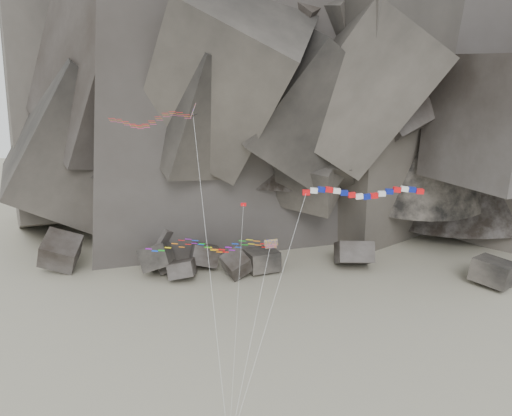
# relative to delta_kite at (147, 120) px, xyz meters

# --- Properties ---
(ground) EXTENTS (260.00, 260.00, 0.00)m
(ground) POSITION_rel_delta_kite_xyz_m (12.78, -4.87, -31.09)
(ground) COLOR gray
(ground) RESTS_ON ground
(headland) EXTENTS (110.00, 70.00, 84.00)m
(headland) POSITION_rel_delta_kite_xyz_m (12.78, 65.13, 10.91)
(headland) COLOR #534C44
(headland) RESTS_ON ground
(boulder_field) EXTENTS (84.93, 15.57, 9.66)m
(boulder_field) POSITION_rel_delta_kite_xyz_m (5.50, 27.93, -28.92)
(boulder_field) COLOR #47423F
(boulder_field) RESTS_ON ground
(delta_kite) EXTENTS (16.12, 18.22, 31.57)m
(delta_kite) POSITION_rel_delta_kite_xyz_m (0.00, 0.00, 0.00)
(delta_kite) COLOR red
(delta_kite) RESTS_ON ground
(banner_kite) EXTENTS (19.72, 15.23, 22.87)m
(banner_kite) POSITION_rel_delta_kite_xyz_m (24.30, -2.57, -7.36)
(banner_kite) COLOR red
(banner_kite) RESTS_ON ground
(parafoil_kite) EXTENTS (15.65, 12.76, 17.51)m
(parafoil_kite) POSITION_rel_delta_kite_xyz_m (6.92, -4.55, -13.23)
(parafoil_kite) COLOR #E9B70C
(parafoil_kite) RESTS_ON ground
(pennant_kite) EXTENTS (0.61, 13.24, 21.04)m
(pennant_kite) POSITION_rel_delta_kite_xyz_m (11.32, -6.34, -12.93)
(pennant_kite) COLOR red
(pennant_kite) RESTS_ON ground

